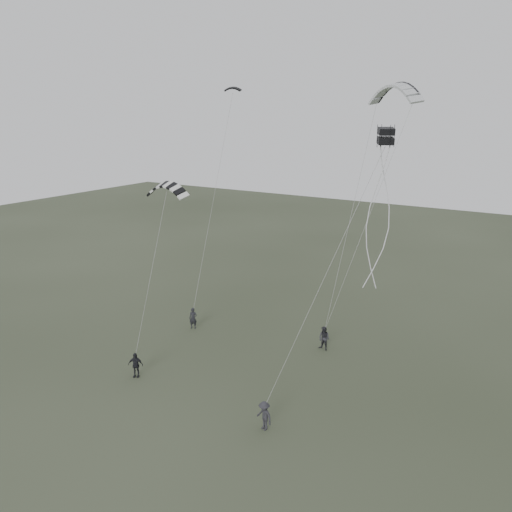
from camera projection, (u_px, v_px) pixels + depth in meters
The scene contains 9 objects.
ground at pixel (198, 383), 31.27m from camera, with size 140.00×140.00×0.00m, color #2F3724.
flyer_left at pixel (193, 318), 39.00m from camera, with size 0.61×0.40×1.68m, color black.
flyer_right at pixel (324, 338), 35.42m from camera, with size 0.85×0.66×1.75m, color #26262B.
flyer_center at pixel (136, 365), 31.79m from camera, with size 0.97×0.40×1.65m, color black.
flyer_far at pixel (264, 416), 26.45m from camera, with size 1.06×0.61×1.64m, color #27262B.
kite_dark_small at pixel (233, 88), 39.97m from camera, with size 1.36×0.41×0.47m, color black, non-canonical shape.
kite_pale_large at pixel (395, 85), 32.92m from camera, with size 4.42×0.99×1.78m, color #B3B5B8, non-canonical shape.
kite_striped at pixel (166, 184), 34.38m from camera, with size 3.30×0.82×1.27m, color black, non-canonical shape.
kite_box at pixel (386, 136), 23.71m from camera, with size 0.73×0.73×0.75m, color black, non-canonical shape.
Camera 1 is at (17.63, -21.89, 16.26)m, focal length 35.00 mm.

